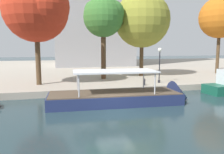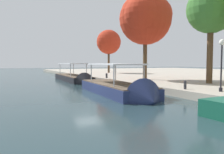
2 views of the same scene
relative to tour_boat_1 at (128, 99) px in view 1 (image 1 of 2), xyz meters
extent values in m
plane|color=#23383D|center=(-1.75, -2.27, -0.34)|extent=(220.00, 220.00, 0.00)
cube|color=#A39989|center=(-1.75, 31.08, -0.02)|extent=(120.00, 55.00, 0.64)
cube|color=navy|center=(-1.14, 0.07, -0.12)|extent=(10.96, 4.02, 1.33)
cone|color=navy|center=(4.74, -0.28, -0.12)|extent=(1.58, 3.12, 3.04)
cube|color=brown|center=(-1.14, 0.07, 0.58)|extent=(10.74, 3.84, 0.08)
cylinder|color=#B2B2B7|center=(1.90, 1.24, 1.46)|extent=(0.10, 0.10, 1.68)
cylinder|color=#B2B2B7|center=(1.74, -1.46, 1.46)|extent=(0.10, 0.10, 1.68)
cylinder|color=#B2B2B7|center=(-4.02, 1.59, 1.46)|extent=(0.10, 0.10, 1.68)
cylinder|color=#B2B2B7|center=(-4.18, -1.10, 1.46)|extent=(0.10, 0.10, 1.68)
cube|color=silver|center=(-1.14, 0.07, 2.36)|extent=(6.86, 3.50, 0.12)
cylinder|color=#2D2D33|center=(3.31, 4.39, 0.57)|extent=(0.23, 0.23, 0.55)
sphere|color=#2D2D33|center=(3.31, 4.39, 0.91)|extent=(0.25, 0.25, 0.25)
cylinder|color=black|center=(5.68, 5.71, 2.08)|extent=(0.12, 0.12, 3.56)
sphere|color=white|center=(5.68, 5.71, 4.06)|extent=(0.44, 0.44, 0.44)
cylinder|color=black|center=(5.68, 5.71, 0.45)|extent=(0.26, 0.26, 0.30)
cylinder|color=#4C3823|center=(0.24, 10.68, 3.27)|extent=(0.63, 0.63, 5.94)
sphere|color=#38702D|center=(0.24, 10.68, 8.13)|extent=(5.06, 5.06, 5.06)
sphere|color=#38702D|center=(1.26, 10.26, 8.67)|extent=(3.08, 3.08, 3.08)
sphere|color=#38702D|center=(-0.84, 11.06, 8.96)|extent=(2.52, 2.52, 2.52)
cylinder|color=#4C3823|center=(19.05, 12.41, 3.44)|extent=(0.50, 0.50, 6.28)
sphere|color=#BC6019|center=(19.05, 12.41, 8.95)|extent=(6.33, 6.33, 6.33)
cylinder|color=#4C3823|center=(6.05, 12.07, 2.78)|extent=(0.54, 0.54, 4.96)
sphere|color=olive|center=(6.05, 12.07, 8.14)|extent=(7.67, 7.67, 7.67)
sphere|color=olive|center=(5.20, 13.42, 8.58)|extent=(3.52, 3.52, 3.52)
sphere|color=olive|center=(7.53, 13.00, 7.48)|extent=(5.31, 5.31, 5.31)
cylinder|color=#4C3823|center=(-7.59, 7.73, 2.99)|extent=(0.53, 0.53, 5.39)
sphere|color=#B22D19|center=(-7.59, 7.73, 8.23)|extent=(6.79, 6.79, 6.79)
sphere|color=#B22D19|center=(-6.45, 6.46, 8.39)|extent=(4.55, 4.55, 4.55)
sphere|color=#B22D19|center=(-7.79, 9.33, 8.89)|extent=(4.71, 4.71, 4.71)
camera|label=1|loc=(-5.81, -17.18, 4.20)|focal=35.35mm
camera|label=2|loc=(17.80, -9.42, 2.51)|focal=36.92mm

